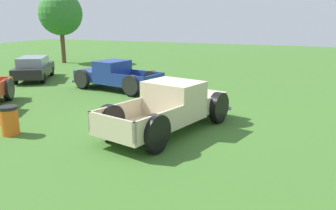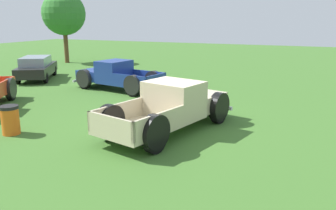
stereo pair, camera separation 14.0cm
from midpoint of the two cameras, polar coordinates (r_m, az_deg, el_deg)
The scene contains 6 objects.
ground_plane at distance 12.10m, azimuth 0.15°, elevation -3.46°, with size 80.00×80.00×0.00m, color #3D6B28.
pickup_truck_foreground at distance 11.63m, azimuth 0.80°, elevation -0.19°, with size 5.66×3.18×1.64m.
pickup_truck_behind_left at distance 18.44m, azimuth -9.56°, elevation 4.83°, with size 2.71×5.25×1.53m.
sedan_distant_a at distance 22.68m, azimuth -21.58°, elevation 5.79°, with size 4.51×3.69×1.41m.
trash_can at distance 12.21m, azimuth -25.16°, elevation -2.34°, with size 0.59×0.59×0.95m.
oak_tree_center at distance 30.56m, azimuth -17.57°, elevation 14.28°, with size 3.57×3.57×5.86m.
Camera 1 is at (-10.67, -4.39, 3.67)m, focal length 36.65 mm.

